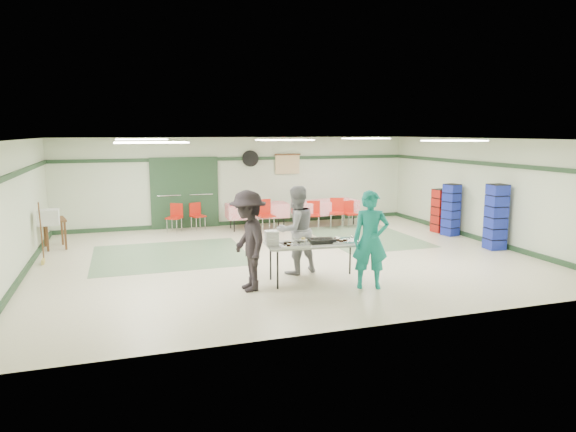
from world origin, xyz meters
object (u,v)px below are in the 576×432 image
object	(u,v)px
chair_loose_b	(175,215)
dining_table_b	(257,210)
crate_stack_blue_b	(496,217)
broom	(41,232)
crate_stack_blue_a	(451,210)
serving_table	(316,245)
chair_c	(349,211)
dining_table_a	(326,207)
chair_loose_a	(197,213)
chair_a	(337,210)
crate_stack_red	(440,211)
chair_b	(313,212)
office_printer	(48,217)
volunteer_teal	(371,240)
volunteer_dark	(248,241)
volunteer_grey	(296,230)
printer_table	(54,223)
chair_d	(265,212)

from	to	relation	value
chair_loose_b	dining_table_b	bearing A→B (deg)	26.43
crate_stack_blue_b	broom	size ratio (longest dim) A/B	1.19
dining_table_b	crate_stack_blue_a	bearing A→B (deg)	-26.65
serving_table	chair_c	distance (m)	5.92
dining_table_a	dining_table_b	bearing A→B (deg)	173.90
chair_c	chair_loose_a	world-z (taller)	chair_c
chair_a	crate_stack_red	distance (m)	2.99
dining_table_a	crate_stack_red	xyz separation A→B (m)	(2.67, -2.13, 0.05)
chair_a	chair_b	world-z (taller)	chair_a
crate_stack_red	office_printer	bearing A→B (deg)	178.56
volunteer_teal	chair_c	size ratio (longest dim) A/B	2.26
volunteer_dark	crate_stack_blue_a	distance (m)	7.26
volunteer_grey	printer_table	bearing A→B (deg)	-54.47
volunteer_grey	broom	xyz separation A→B (m)	(-5.03, 2.43, -0.19)
chair_a	crate_stack_blue_a	bearing A→B (deg)	-15.27
serving_table	crate_stack_blue_b	world-z (taller)	crate_stack_blue_b
volunteer_dark	chair_c	bearing A→B (deg)	137.34
crate_stack_blue_b	office_printer	bearing A→B (deg)	166.00
serving_table	crate_stack_red	bearing A→B (deg)	38.11
dining_table_a	chair_c	size ratio (longest dim) A/B	2.56
dining_table_b	crate_stack_blue_a	xyz separation A→B (m)	(4.87, -2.64, 0.15)
chair_b	chair_c	bearing A→B (deg)	20.14
dining_table_a	office_printer	bearing A→B (deg)	-172.29
chair_c	chair_loose_b	bearing A→B (deg)	165.64
volunteer_dark	chair_d	size ratio (longest dim) A/B	1.94
crate_stack_red	volunteer_grey	bearing A→B (deg)	-152.11
chair_b	printer_table	bearing A→B (deg)	-156.71
chair_loose_b	printer_table	size ratio (longest dim) A/B	0.94
chair_b	chair_d	size ratio (longest dim) A/B	0.89
dining_table_a	chair_loose_a	bearing A→B (deg)	167.13
volunteer_dark	crate_stack_red	xyz separation A→B (m)	(6.54, 3.65, -0.29)
office_printer	volunteer_dark	bearing A→B (deg)	-48.78
volunteer_teal	chair_a	bearing A→B (deg)	91.86
volunteer_dark	dining_table_b	bearing A→B (deg)	161.53
office_printer	chair_d	bearing A→B (deg)	10.76
chair_a	crate_stack_blue_a	world-z (taller)	crate_stack_blue_a
crate_stack_blue_a	broom	distance (m)	10.38
volunteer_grey	chair_a	world-z (taller)	volunteer_grey
chair_d	chair_loose_b	world-z (taller)	chair_d
volunteer_grey	chair_b	world-z (taller)	volunteer_grey
broom	volunteer_teal	bearing A→B (deg)	-42.31
chair_b	crate_stack_blue_a	xyz separation A→B (m)	(3.30, -2.07, 0.21)
serving_table	chair_loose_a	xyz separation A→B (m)	(-1.42, 6.11, -0.24)
chair_loose_a	crate_stack_blue_a	xyz separation A→B (m)	(6.60, -3.11, 0.24)
chair_loose_a	office_printer	bearing A→B (deg)	-169.37
volunteer_teal	chair_d	bearing A→B (deg)	113.53
serving_table	office_printer	distance (m)	6.36
dining_table_b	chair_loose_b	world-z (taller)	chair_loose_b
volunteer_dark	serving_table	bearing A→B (deg)	93.71
chair_b	crate_stack_blue_b	xyz separation A→B (m)	(3.30, -3.87, 0.29)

